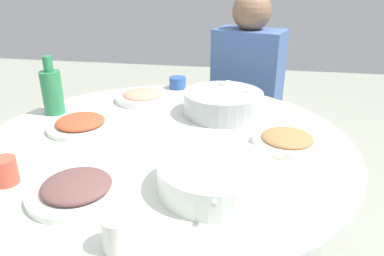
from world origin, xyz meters
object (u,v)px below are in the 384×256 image
at_px(dish_stirfry, 81,124).
at_px(tea_cup_far, 5,171).
at_px(soup_bowl, 216,176).
at_px(dish_eggplant, 77,188).
at_px(rice_bowl, 223,102).
at_px(green_bottle, 52,91).
at_px(tea_cup_near, 118,233).
at_px(diner_left, 247,81).
at_px(stool_for_diner_left, 242,169).
at_px(dish_shrimp, 143,96).
at_px(dish_tofu_braise, 287,140).
at_px(round_dining_table, 166,167).
at_px(tea_cup_side, 178,83).

distance_m(dish_stirfry, tea_cup_far, 0.37).
height_order(soup_bowl, dish_eggplant, soup_bowl).
height_order(rice_bowl, tea_cup_far, rice_bowl).
relative_size(dish_stirfry, green_bottle, 1.04).
bearing_deg(tea_cup_near, tea_cup_far, -25.83).
bearing_deg(diner_left, tea_cup_near, 80.74).
distance_m(dish_eggplant, stool_for_diner_left, 1.35).
xyz_separation_m(soup_bowl, dish_shrimp, (0.38, -0.62, -0.02)).
bearing_deg(dish_eggplant, tea_cup_near, 136.27).
relative_size(dish_tofu_braise, diner_left, 0.29).
bearing_deg(green_bottle, dish_stirfry, 142.70).
height_order(tea_cup_near, diner_left, diner_left).
height_order(round_dining_table, dish_stirfry, dish_stirfry).
height_order(soup_bowl, dish_stirfry, soup_bowl).
xyz_separation_m(dish_eggplant, stool_for_diner_left, (-0.38, -1.16, -0.57)).
relative_size(round_dining_table, tea_cup_far, 16.98).
relative_size(rice_bowl, soup_bowl, 0.93).
xyz_separation_m(round_dining_table, dish_tofu_braise, (-0.39, -0.03, 0.12)).
height_order(round_dining_table, tea_cup_near, tea_cup_near).
xyz_separation_m(dish_stirfry, dish_tofu_braise, (-0.70, 0.01, -0.00)).
xyz_separation_m(soup_bowl, stool_for_diner_left, (-0.05, -1.07, -0.59)).
height_order(dish_eggplant, dish_tofu_braise, dish_eggplant).
bearing_deg(green_bottle, tea_cup_near, 126.98).
bearing_deg(soup_bowl, stool_for_diner_left, -92.68).
bearing_deg(round_dining_table, tea_cup_side, -82.47).
xyz_separation_m(tea_cup_far, tea_cup_side, (-0.27, -0.88, -0.01)).
bearing_deg(round_dining_table, diner_left, -106.74).
bearing_deg(rice_bowl, dish_shrimp, -15.52).
relative_size(rice_bowl, tea_cup_near, 4.08).
relative_size(tea_cup_far, tea_cup_side, 0.94).
bearing_deg(diner_left, stool_for_diner_left, 0.00).
xyz_separation_m(round_dining_table, diner_left, (-0.25, -0.81, 0.08)).
height_order(dish_eggplant, tea_cup_near, tea_cup_near).
bearing_deg(dish_tofu_braise, rice_bowl, -46.38).
distance_m(rice_bowl, tea_cup_far, 0.78).
distance_m(dish_stirfry, dish_shrimp, 0.35).
height_order(dish_tofu_braise, green_bottle, green_bottle).
xyz_separation_m(soup_bowl, dish_tofu_braise, (-0.20, -0.29, -0.02)).
bearing_deg(dish_tofu_braise, tea_cup_far, 25.69).
distance_m(green_bottle, diner_left, 0.98).
relative_size(dish_stirfry, tea_cup_near, 3.12).
xyz_separation_m(tea_cup_side, stool_for_diner_left, (-0.32, -0.26, -0.58)).
bearing_deg(rice_bowl, green_bottle, 8.76).
bearing_deg(tea_cup_side, stool_for_diner_left, -141.18).
bearing_deg(soup_bowl, rice_bowl, -86.76).
xyz_separation_m(round_dining_table, tea_cup_far, (0.34, 0.33, 0.14)).
bearing_deg(tea_cup_far, tea_cup_side, -107.00).
relative_size(dish_eggplant, tea_cup_far, 3.39).
bearing_deg(stool_for_diner_left, round_dining_table, 73.26).
relative_size(round_dining_table, dish_shrimp, 5.37).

